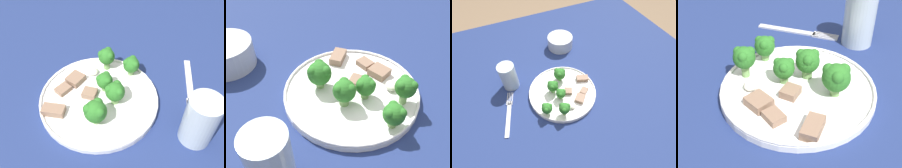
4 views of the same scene
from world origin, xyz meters
TOP-DOWN VIEW (x-y plane):
  - table at (0.00, 0.00)m, footprint 1.33×1.18m
  - dinner_plate at (-0.04, -0.04)m, footprint 0.27×0.27m
  - fork at (-0.27, -0.05)m, footprint 0.08×0.19m
  - drinking_glass at (-0.22, 0.09)m, footprint 0.07×0.07m
  - broccoli_floret_near_rim_left at (-0.03, 0.02)m, footprint 0.05×0.05m
  - broccoli_floret_center_left at (-0.08, -0.03)m, footprint 0.04×0.04m
  - broccoli_floret_back_left at (-0.06, -0.07)m, footprint 0.04×0.04m
  - broccoli_floret_front_left at (-0.13, -0.11)m, footprint 0.04×0.04m
  - broccoli_floret_center_back at (-0.08, -0.14)m, footprint 0.04×0.04m
  - meat_slice_front_slice at (0.01, -0.11)m, footprint 0.05×0.05m
  - meat_slice_middle_slice at (0.04, -0.08)m, footprint 0.04×0.04m
  - meat_slice_rear_slice at (-0.02, -0.05)m, footprint 0.04×0.04m
  - meat_slice_edge_slice at (0.06, -0.02)m, footprint 0.06×0.04m
  - sauce_dollop at (-0.04, -0.12)m, footprint 0.03×0.03m

SIDE VIEW (x-z plane):
  - table at x=0.00m, z-range 0.28..0.99m
  - fork at x=-0.27m, z-range 0.71..0.72m
  - dinner_plate at x=-0.04m, z-range 0.71..0.73m
  - meat_slice_middle_slice at x=0.04m, z-range 0.72..0.74m
  - meat_slice_rear_slice at x=-0.02m, z-range 0.72..0.74m
  - sauce_dollop at x=-0.04m, z-range 0.72..0.74m
  - meat_slice_front_slice at x=0.01m, z-range 0.72..0.74m
  - meat_slice_edge_slice at x=0.06m, z-range 0.72..0.74m
  - broccoli_floret_back_left at x=-0.06m, z-range 0.73..0.78m
  - broccoli_floret_front_left at x=-0.13m, z-range 0.73..0.78m
  - broccoli_floret_center_left at x=-0.08m, z-range 0.73..0.79m
  - broccoli_floret_near_rim_left at x=-0.03m, z-range 0.73..0.79m
  - drinking_glass at x=-0.22m, z-range 0.71..0.82m
  - broccoli_floret_center_back at x=-0.08m, z-range 0.73..0.80m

